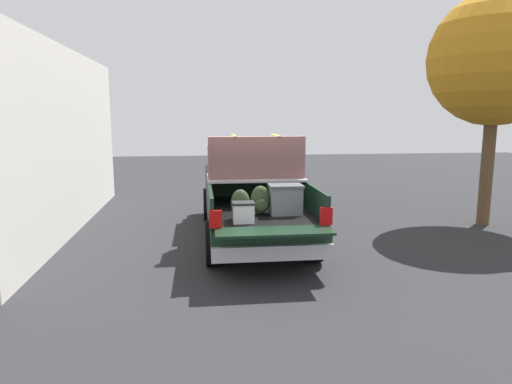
# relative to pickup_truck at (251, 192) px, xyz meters

# --- Properties ---
(ground_plane) EXTENTS (40.00, 40.00, 0.00)m
(ground_plane) POSITION_rel_pickup_truck_xyz_m (-0.35, 0.00, -0.95)
(ground_plane) COLOR #262628
(pickup_truck) EXTENTS (6.05, 2.06, 2.23)m
(pickup_truck) POSITION_rel_pickup_truck_xyz_m (0.00, 0.00, 0.00)
(pickup_truck) COLOR black
(pickup_truck) RESTS_ON ground_plane
(building_facade) EXTENTS (8.87, 0.36, 4.06)m
(building_facade) POSITION_rel_pickup_truck_xyz_m (0.93, 4.07, 1.08)
(building_facade) COLOR silver
(building_facade) RESTS_ON ground_plane
(tree_background) EXTENTS (3.04, 3.04, 5.40)m
(tree_background) POSITION_rel_pickup_truck_xyz_m (0.18, -5.66, 2.91)
(tree_background) COLOR brown
(tree_background) RESTS_ON ground_plane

